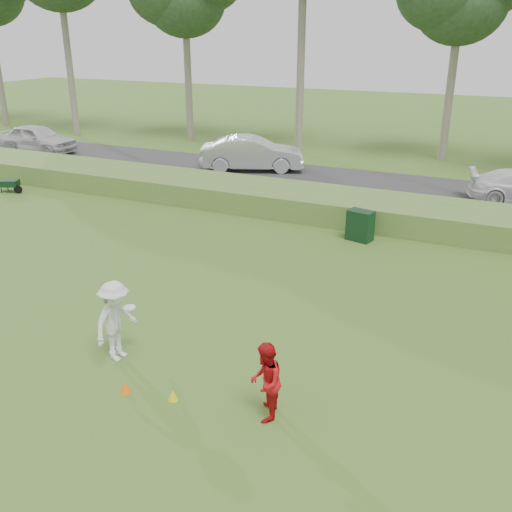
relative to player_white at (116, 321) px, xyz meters
The scene contains 11 objects.
ground 1.83m from the player_white, ahead, with size 120.00×120.00×0.00m, color #395F1F.
reed_strip 12.01m from the player_white, 82.49° to the left, with size 80.00×3.00×0.90m, color #4B712D.
park_road 16.99m from the player_white, 84.70° to the left, with size 80.00×6.00×0.06m, color #2D2D2D.
player_white is the anchor object (origin of this frame).
player_red 3.85m from the player_white, ahead, with size 0.76×0.59×1.56m, color #B30F15.
cone_orange 1.59m from the player_white, 47.62° to the right, with size 0.22×0.22×0.24m, color orange.
cone_yellow 2.26m from the player_white, 23.05° to the right, with size 0.21×0.21×0.23m, color yellow.
utility_cabinet 10.13m from the player_white, 73.69° to the left, with size 0.85×0.53×1.07m, color black.
wheelbarrow 16.00m from the player_white, 144.73° to the left, with size 1.18×0.80×0.56m.
car_left 24.47m from the player_white, 138.19° to the left, with size 1.91×4.74×1.61m, color silver.
car_mid 18.18m from the player_white, 105.73° to the left, with size 1.82×5.21×1.72m, color silver.
Camera 1 is at (5.81, -8.60, 6.85)m, focal length 40.00 mm.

